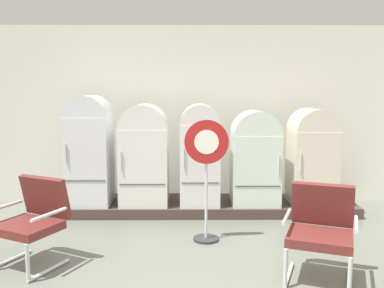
# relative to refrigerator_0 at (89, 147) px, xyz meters

# --- Properties ---
(back_wall) EXTENTS (11.76, 0.12, 2.90)m
(back_wall) POSITION_rel_refrigerator_0_xyz_m (1.68, 0.73, 0.44)
(back_wall) COLOR silver
(back_wall) RESTS_ON ground
(display_plinth) EXTENTS (4.69, 0.95, 0.15)m
(display_plinth) POSITION_rel_refrigerator_0_xyz_m (1.68, 0.10, -0.95)
(display_plinth) COLOR #44352E
(display_plinth) RESTS_ON ground
(refrigerator_0) EXTENTS (0.63, 0.70, 1.64)m
(refrigerator_0) POSITION_rel_refrigerator_0_xyz_m (0.00, 0.00, 0.00)
(refrigerator_0) COLOR white
(refrigerator_0) RESTS_ON display_plinth
(refrigerator_1) EXTENTS (0.71, 0.67, 1.50)m
(refrigerator_1) POSITION_rel_refrigerator_0_xyz_m (0.82, -0.01, -0.08)
(refrigerator_1) COLOR white
(refrigerator_1) RESTS_ON display_plinth
(refrigerator_2) EXTENTS (0.59, 0.61, 1.51)m
(refrigerator_2) POSITION_rel_refrigerator_0_xyz_m (1.65, -0.04, -0.07)
(refrigerator_2) COLOR white
(refrigerator_2) RESTS_ON display_plinth
(refrigerator_3) EXTENTS (0.70, 0.61, 1.41)m
(refrigerator_3) POSITION_rel_refrigerator_0_xyz_m (2.49, -0.04, -0.13)
(refrigerator_3) COLOR silver
(refrigerator_3) RESTS_ON display_plinth
(refrigerator_4) EXTENTS (0.65, 0.69, 1.44)m
(refrigerator_4) POSITION_rel_refrigerator_0_xyz_m (3.35, -0.00, -0.11)
(refrigerator_4) COLOR beige
(refrigerator_4) RESTS_ON display_plinth
(armchair_left) EXTENTS (0.84, 0.85, 0.94)m
(armchair_left) POSITION_rel_refrigerator_0_xyz_m (-0.18, -1.86, -0.50)
(armchair_left) COLOR silver
(armchair_left) RESTS_ON ground
(armchair_right) EXTENTS (0.82, 0.82, 0.94)m
(armchair_right) POSITION_rel_refrigerator_0_xyz_m (2.80, -2.21, -0.50)
(armchair_right) COLOR silver
(armchair_right) RESTS_ON ground
(sign_stand) EXTENTS (0.54, 0.32, 1.52)m
(sign_stand) POSITION_rel_refrigerator_0_xyz_m (1.70, -1.19, -0.22)
(sign_stand) COLOR #2D2D30
(sign_stand) RESTS_ON ground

